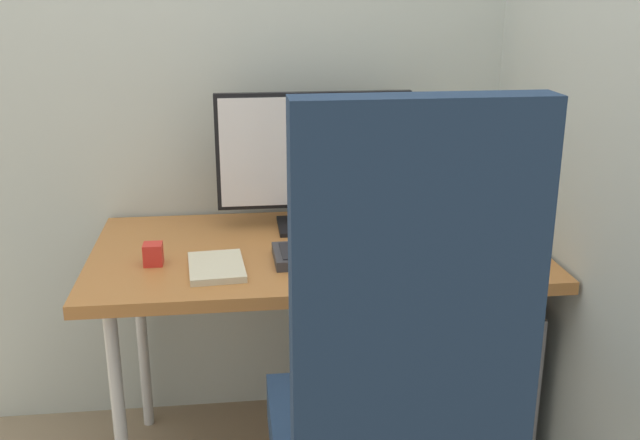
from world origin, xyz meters
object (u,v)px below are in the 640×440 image
at_px(notebook, 216,267).
at_px(coffee_mug, 449,218).
at_px(filing_cabinet, 437,369).
at_px(desk_clamp_accessory, 153,254).
at_px(monitor, 314,157).
at_px(office_chair, 393,411).
at_px(keyboard, 357,252).
at_px(pen_holder, 459,200).
at_px(mouse, 484,246).

xyz_separation_m(notebook, coffee_mug, (0.68, 0.21, 0.04)).
bearing_deg(coffee_mug, filing_cabinet, -114.55).
relative_size(filing_cabinet, desk_clamp_accessory, 9.67).
relative_size(monitor, coffee_mug, 4.64).
height_order(office_chair, keyboard, office_chair).
relative_size(notebook, coffee_mug, 1.64).
bearing_deg(filing_cabinet, pen_holder, 64.25).
bearing_deg(keyboard, filing_cabinet, 21.63).
height_order(keyboard, mouse, mouse).
distance_m(office_chair, filing_cabinet, 0.91).
xyz_separation_m(filing_cabinet, mouse, (0.07, -0.12, 0.44)).
xyz_separation_m(keyboard, notebook, (-0.38, -0.05, -0.01)).
height_order(monitor, desk_clamp_accessory, monitor).
height_order(filing_cabinet, pen_holder, pen_holder).
height_order(keyboard, pen_holder, pen_holder).
bearing_deg(office_chair, filing_cabinet, 67.60).
xyz_separation_m(mouse, pen_holder, (0.03, 0.34, 0.03)).
bearing_deg(office_chair, keyboard, 86.40).
bearing_deg(monitor, office_chair, -87.17).
bearing_deg(notebook, office_chair, -65.59).
relative_size(keyboard, pen_holder, 2.65).
bearing_deg(notebook, keyboard, 2.81).
xyz_separation_m(monitor, pen_holder, (0.47, 0.05, -0.17)).
xyz_separation_m(office_chair, mouse, (0.39, 0.65, 0.08)).
bearing_deg(pen_holder, desk_clamp_accessory, -160.92).
distance_m(filing_cabinet, desk_clamp_accessory, 0.94).
bearing_deg(desk_clamp_accessory, monitor, 30.56).
relative_size(office_chair, keyboard, 2.75).
bearing_deg(notebook, monitor, 44.02).
distance_m(filing_cabinet, keyboard, 0.53).
xyz_separation_m(monitor, notebook, (-0.29, -0.33, -0.21)).
bearing_deg(coffee_mug, desk_clamp_accessory, -169.70).
xyz_separation_m(keyboard, coffee_mug, (0.30, 0.16, 0.03)).
bearing_deg(desk_clamp_accessory, mouse, -1.49).
height_order(keyboard, notebook, keyboard).
distance_m(keyboard, mouse, 0.35).
xyz_separation_m(office_chair, monitor, (-0.05, 0.94, 0.28)).
distance_m(mouse, coffee_mug, 0.19).
xyz_separation_m(office_chair, coffee_mug, (0.34, 0.82, 0.11)).
xyz_separation_m(filing_cabinet, monitor, (-0.36, 0.17, 0.64)).
distance_m(office_chair, desk_clamp_accessory, 0.84).
bearing_deg(coffee_mug, keyboard, -151.27).
distance_m(office_chair, mouse, 0.76).
xyz_separation_m(filing_cabinet, notebook, (-0.65, -0.16, 0.43)).
distance_m(filing_cabinet, coffee_mug, 0.47).
distance_m(notebook, coffee_mug, 0.71).
relative_size(mouse, pen_holder, 0.60).
bearing_deg(office_chair, monitor, 92.83).
bearing_deg(coffee_mug, notebook, -162.55).
bearing_deg(mouse, office_chair, -116.09).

